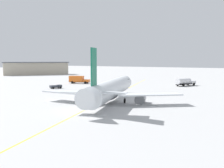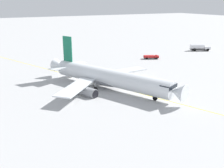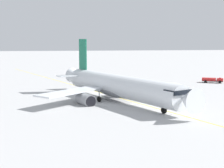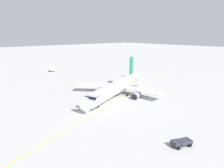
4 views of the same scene
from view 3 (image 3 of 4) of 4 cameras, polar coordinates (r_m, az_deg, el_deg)
ground_plane at (r=67.12m, az=-0.17°, el=-2.53°), size 600.00×600.00×0.00m
airliner_main at (r=64.32m, az=1.03°, el=-0.46°), size 29.88×37.55×12.07m
ops_pickup_truck at (r=96.32m, az=16.52°, el=0.69°), size 5.83×4.17×1.41m
taxiway_centreline at (r=69.40m, az=0.68°, el=-2.20°), size 57.49×147.80×0.01m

